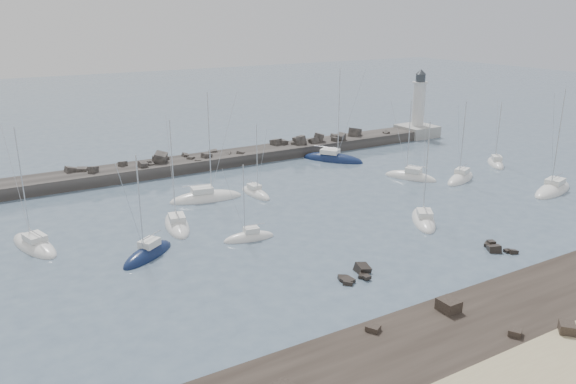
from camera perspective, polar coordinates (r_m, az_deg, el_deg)
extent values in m
plane|color=#475C70|center=(64.96, 5.37, -4.91)|extent=(400.00, 400.00, 0.00)
cube|color=black|center=(50.81, 20.41, -12.91)|extent=(140.00, 12.00, 0.70)
cube|color=black|center=(49.68, 22.07, -13.04)|extent=(1.40, 1.37, 0.53)
cube|color=black|center=(51.41, 26.48, -12.31)|extent=(1.80, 1.79, 0.94)
cube|color=black|center=(47.33, 8.64, -13.51)|extent=(1.31, 1.38, 0.44)
cube|color=black|center=(51.61, 26.90, -12.62)|extent=(0.99, 1.02, 0.36)
cube|color=black|center=(51.34, 16.00, -10.99)|extent=(1.56, 1.79, 1.04)
cube|color=black|center=(56.00, 8.01, -8.56)|extent=(0.72, 0.67, 0.36)
cube|color=black|center=(57.69, 7.53, -7.91)|extent=(1.64, 1.72, 1.67)
cube|color=black|center=(55.21, 6.14, -9.25)|extent=(1.49, 1.45, 0.83)
cube|color=black|center=(55.94, 5.62, -8.81)|extent=(1.25, 1.19, 0.83)
cube|color=black|center=(56.62, 7.60, -8.64)|extent=(1.30, 1.33, 0.93)
cube|color=black|center=(55.44, 6.08, -9.03)|extent=(1.23, 1.25, 0.70)
cube|color=black|center=(67.04, 19.77, -5.26)|extent=(1.47, 1.44, 1.06)
cube|color=black|center=(66.10, 21.40, -5.67)|extent=(0.89, 0.81, 0.58)
cube|color=black|center=(66.15, 21.82, -5.80)|extent=(1.38, 1.30, 1.11)
cube|color=black|center=(65.73, 20.20, -5.56)|extent=(1.73, 1.85, 1.39)
cube|color=black|center=(66.97, 19.95, -4.97)|extent=(1.08, 1.21, 0.84)
cube|color=#2E2B29|center=(94.03, -12.13, 2.12)|extent=(115.00, 6.00, 3.20)
cube|color=#2E2B29|center=(98.98, -7.60, 3.96)|extent=(1.99, 2.01, 1.19)
cube|color=#2E2B29|center=(91.70, -21.18, 1.94)|extent=(2.22, 1.73, 1.84)
cube|color=#2E2B29|center=(93.00, -12.82, 3.38)|extent=(2.73, 2.93, 2.35)
cube|color=#2E2B29|center=(94.86, -12.37, 3.20)|extent=(1.57, 1.66, 1.33)
cube|color=#2E2B29|center=(103.67, 1.26, 5.09)|extent=(2.84, 2.86, 2.53)
cube|color=#2E2B29|center=(103.98, 0.82, 4.92)|extent=(2.63, 2.58, 1.42)
cube|color=#2E2B29|center=(94.83, -13.30, 3.30)|extent=(1.48, 1.52, 1.08)
cube|color=#2E2B29|center=(93.46, -9.14, 3.05)|extent=(1.44, 1.38, 0.90)
cube|color=#2E2B29|center=(114.88, 9.95, 5.86)|extent=(1.33, 1.22, 1.44)
cube|color=#2E2B29|center=(90.02, -19.17, 2.05)|extent=(1.81, 1.83, 1.55)
cube|color=#2E2B29|center=(104.77, 2.63, 5.20)|extent=(1.96, 1.90, 1.94)
cube|color=#2E2B29|center=(110.99, 5.14, 5.61)|extent=(2.34, 2.56, 2.01)
cube|color=#2E2B29|center=(96.33, -10.42, 3.61)|extent=(1.20, 1.22, 1.32)
cube|color=#2E2B29|center=(103.64, 1.17, 5.23)|extent=(2.45, 2.38, 2.19)
cube|color=#2E2B29|center=(103.26, -1.23, 4.99)|extent=(2.01, 2.35, 1.76)
cube|color=#2E2B29|center=(95.12, -8.29, 3.58)|extent=(2.00, 1.63, 1.47)
cube|color=#2E2B29|center=(91.72, -20.21, 2.03)|extent=(1.99, 1.98, 1.07)
cube|color=#2E2B29|center=(107.32, 5.39, 5.53)|extent=(2.36, 2.26, 1.84)
cube|color=#2E2B29|center=(110.06, 4.79, 5.61)|extent=(1.89, 1.62, 1.36)
cube|color=#2E2B29|center=(111.74, 6.81, 5.95)|extent=(3.55, 3.28, 2.57)
cube|color=#2E2B29|center=(94.62, -9.84, 3.37)|extent=(1.62, 1.59, 0.78)
cube|color=#2E2B29|center=(92.63, -14.19, 2.75)|extent=(1.58, 1.72, 1.43)
cube|color=#2E2B29|center=(103.23, 0.46, 4.62)|extent=(1.61, 1.66, 1.06)
cube|color=#2E2B29|center=(97.24, -6.11, 3.76)|extent=(1.68, 1.55, 1.29)
cube|color=#2E2B29|center=(106.48, 4.81, 5.35)|extent=(1.39, 1.57, 0.97)
cube|color=#2E2B29|center=(90.95, -14.52, 2.69)|extent=(1.49, 1.62, 1.37)
cube|color=#2E2B29|center=(105.73, 3.11, 5.45)|extent=(3.02, 2.66, 2.51)
cube|color=#2E2B29|center=(97.24, -4.84, 3.88)|extent=(1.85, 1.67, 1.28)
cube|color=#2E2B29|center=(92.51, -16.43, 2.60)|extent=(1.52, 1.63, 1.54)
cube|color=#2E2B29|center=(103.56, -0.56, 4.96)|extent=(2.01, 1.79, 1.65)
cube|color=#2E2B29|center=(92.25, -13.80, 2.61)|extent=(1.09, 1.32, 1.18)
cube|color=#989893|center=(121.84, 12.95, 5.92)|extent=(7.00, 7.00, 3.00)
cylinder|color=silver|center=(120.79, 13.14, 8.70)|extent=(2.50, 2.50, 9.00)
cylinder|color=silver|center=(120.20, 13.29, 10.78)|extent=(3.20, 3.20, 0.25)
cylinder|color=#33383D|center=(120.10, 13.32, 11.19)|extent=(2.00, 2.00, 1.60)
cone|color=#33383D|center=(119.97, 13.37, 11.81)|extent=(2.20, 2.20, 1.00)
ellipsoid|color=white|center=(68.88, -24.35, -5.10)|extent=(5.28, 9.68, 2.22)
cube|color=white|center=(68.02, -24.33, -4.22)|extent=(2.50, 3.00, 0.67)
cylinder|color=silver|center=(67.28, -25.36, 0.74)|extent=(0.11, 0.11, 12.48)
cylinder|color=silver|center=(67.24, -24.18, -3.88)|extent=(1.10, 3.58, 0.10)
ellipsoid|color=#101D43|center=(62.45, -14.03, -6.31)|extent=(7.62, 6.38, 2.23)
cube|color=white|center=(62.20, -13.91, -5.05)|extent=(2.64, 2.50, 0.79)
cylinder|color=silver|center=(59.82, -14.82, -1.16)|extent=(0.14, 0.14, 10.34)
cylinder|color=silver|center=(62.32, -13.66, -4.26)|extent=(2.56, 1.87, 0.11)
ellipsoid|color=white|center=(70.01, -11.21, -3.42)|extent=(4.56, 9.35, 2.20)
cube|color=white|center=(69.15, -11.22, -2.57)|extent=(2.28, 2.83, 0.68)
cylinder|color=silver|center=(68.52, -11.64, 2.24)|extent=(0.12, 0.12, 12.10)
cylinder|color=silver|center=(68.35, -11.17, -2.25)|extent=(0.83, 3.53, 0.10)
ellipsoid|color=white|center=(79.21, -8.32, -0.74)|extent=(10.60, 4.78, 2.51)
cube|color=white|center=(78.66, -8.73, 0.22)|extent=(3.16, 2.50, 0.77)
cylinder|color=silver|center=(77.25, -7.99, 4.94)|extent=(0.13, 0.13, 13.80)
cylinder|color=silver|center=(78.31, -9.26, 0.66)|extent=(4.05, 0.77, 0.11)
ellipsoid|color=white|center=(65.10, -3.99, -4.77)|extent=(6.27, 2.77, 1.77)
cube|color=white|center=(64.79, -3.75, -3.86)|extent=(1.86, 1.46, 0.63)
cylinder|color=silver|center=(63.27, -4.50, -0.78)|extent=(0.11, 0.11, 8.18)
cylinder|color=silver|center=(64.70, -3.40, -3.33)|extent=(2.41, 0.46, 0.09)
ellipsoid|color=white|center=(80.68, -3.31, -0.23)|extent=(2.54, 7.10, 1.85)
cube|color=white|center=(80.64, -3.45, 0.58)|extent=(1.51, 2.03, 0.61)
cylinder|color=silver|center=(78.68, -3.17, 3.48)|extent=(0.10, 0.10, 9.44)
cylinder|color=silver|center=(80.88, -3.63, 1.05)|extent=(0.24, 2.80, 0.09)
ellipsoid|color=white|center=(72.27, 13.60, -2.91)|extent=(7.09, 8.56, 2.14)
cube|color=white|center=(71.45, 13.72, -2.09)|extent=(2.79, 2.96, 0.67)
cylinder|color=silver|center=(70.88, 13.90, 2.37)|extent=(0.12, 0.12, 11.58)
cylinder|color=silver|center=(70.68, 13.83, -1.78)|extent=(2.04, 2.87, 0.10)
ellipsoid|color=#101D43|center=(99.56, 4.57, 3.25)|extent=(9.18, 10.97, 2.64)
cube|color=white|center=(99.37, 4.30, 4.13)|extent=(3.60, 3.81, 0.79)
cylinder|color=silver|center=(97.48, 5.19, 8.08)|extent=(0.14, 0.14, 14.89)
cylinder|color=silver|center=(99.45, 3.89, 4.59)|extent=(2.65, 3.66, 0.11)
ellipsoid|color=white|center=(91.54, 17.11, 1.20)|extent=(8.72, 5.61, 2.28)
cube|color=white|center=(91.57, 17.28, 2.07)|extent=(2.81, 2.46, 0.77)
cylinder|color=silver|center=(89.34, 17.34, 5.17)|extent=(0.13, 0.13, 11.30)
cylinder|color=silver|center=(91.92, 17.44, 2.57)|extent=(3.13, 1.39, 0.11)
ellipsoid|color=white|center=(90.49, 12.33, 1.40)|extent=(6.31, 8.52, 2.29)
cube|color=white|center=(90.01, 12.64, 2.19)|extent=(2.60, 2.85, 0.78)
cylinder|color=silver|center=(89.10, 12.20, 5.52)|extent=(0.13, 0.13, 11.23)
cylinder|color=silver|center=(89.66, 13.02, 2.58)|extent=(1.72, 2.96, 0.11)
ellipsoid|color=white|center=(90.55, 25.27, 0.07)|extent=(10.77, 5.74, 2.48)
cube|color=white|center=(90.64, 25.50, 1.00)|extent=(3.32, 2.75, 0.75)
cylinder|color=silver|center=(87.91, 25.77, 4.93)|extent=(0.13, 0.13, 13.90)
cylinder|color=silver|center=(91.13, 25.72, 1.51)|extent=(4.01, 1.16, 0.11)
ellipsoid|color=white|center=(102.81, 20.33, 2.65)|extent=(6.17, 7.05, 2.08)
cube|color=white|center=(102.17, 20.45, 3.27)|extent=(2.38, 2.48, 0.73)
cylinder|color=silver|center=(102.11, 20.61, 5.84)|extent=(0.13, 0.13, 9.71)
cylinder|color=silver|center=(101.54, 20.55, 3.57)|extent=(1.85, 2.34, 0.10)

